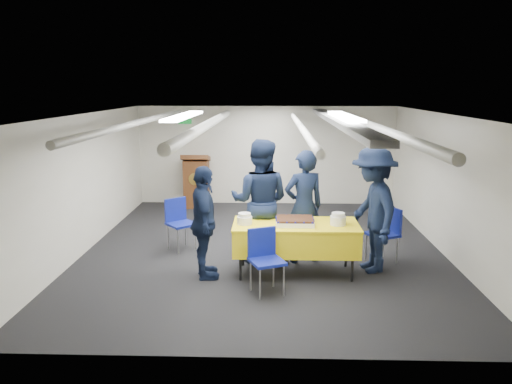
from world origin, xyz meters
TOP-DOWN VIEW (x-y plane):
  - ground at (0.00, 0.00)m, footprint 7.00×7.00m
  - room_shell at (0.09, 0.41)m, footprint 6.00×7.00m
  - serving_table at (0.49, -1.09)m, footprint 1.84×0.85m
  - sheet_cake at (0.47, -1.13)m, footprint 0.56×0.44m
  - plate_stack_left at (-0.26, -1.14)m, footprint 0.22×0.22m
  - plate_stack_right at (1.10, -1.14)m, footprint 0.23×0.23m
  - podium at (-1.60, 3.05)m, footprint 0.62×0.53m
  - chair_near at (0.05, -1.77)m, footprint 0.55×0.55m
  - chair_right at (1.96, -0.50)m, footprint 0.56×0.56m
  - chair_left at (-1.45, 0.03)m, footprint 0.59×0.59m
  - sailor_a at (0.64, -0.56)m, footprint 0.76×0.63m
  - sailor_b at (-0.05, -0.58)m, footprint 1.06×0.89m
  - sailor_c at (-0.83, -1.30)m, footprint 0.59×1.03m
  - sailor_d at (1.64, -0.91)m, footprint 0.91×1.33m

SIDE VIEW (x-z plane):
  - ground at x=0.00m, z-range 0.00..0.00m
  - chair_near at x=0.05m, z-range 0.10..0.97m
  - chair_right at x=1.96m, z-range 0.10..0.97m
  - chair_left at x=-1.45m, z-range 0.10..0.97m
  - serving_table at x=0.49m, z-range 0.17..0.94m
  - podium at x=-1.60m, z-range -0.01..1.24m
  - sheet_cake at x=0.47m, z-range 0.77..0.87m
  - sailor_c at x=-0.83m, z-range 0.00..1.65m
  - plate_stack_left at x=-0.26m, z-range 0.76..0.93m
  - plate_stack_right at x=1.10m, z-range 0.76..0.94m
  - sailor_a at x=0.64m, z-range 0.00..1.79m
  - sailor_d at x=1.64m, z-range 0.00..1.89m
  - sailor_b at x=-0.05m, z-range 0.00..1.96m
  - room_shell at x=0.09m, z-range 0.66..2.96m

